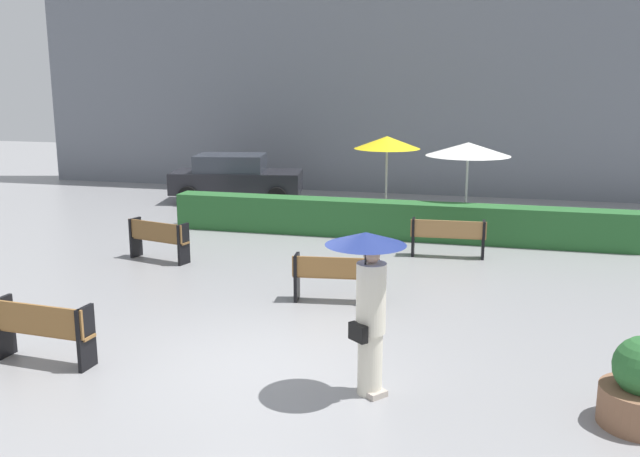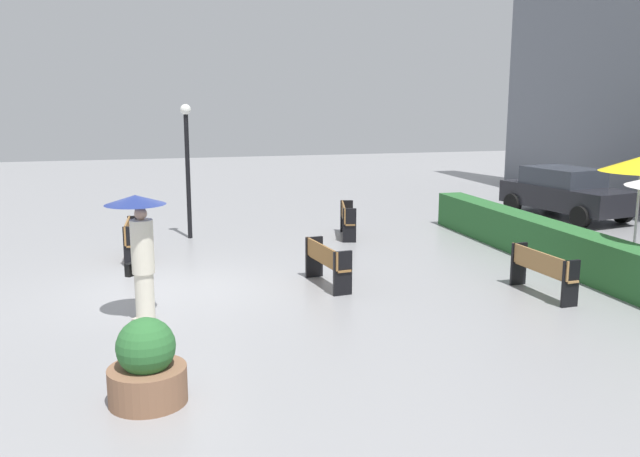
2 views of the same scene
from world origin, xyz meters
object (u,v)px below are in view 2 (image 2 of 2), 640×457
(pedestrian_with_umbrella, at_px, (140,239))
(parked_car, at_px, (565,192))
(bench_back_row, at_px, (542,269))
(bench_far_left, at_px, (347,218))
(bench_near_left, at_px, (132,237))
(lamp_post, at_px, (187,156))
(planter_pot, at_px, (147,367))
(bench_mid_center, at_px, (326,261))

(pedestrian_with_umbrella, xyz_separation_m, parked_car, (-6.87, 13.00, -0.60))
(bench_back_row, bearing_deg, bench_far_left, -162.74)
(bench_near_left, xyz_separation_m, parked_car, (-2.20, 13.17, 0.28))
(lamp_post, height_order, parked_car, lamp_post)
(bench_far_left, height_order, planter_pot, planter_pot)
(bench_back_row, relative_size, bench_mid_center, 1.06)
(planter_pot, distance_m, lamp_post, 10.27)
(bench_near_left, xyz_separation_m, bench_far_left, (-1.11, 5.62, 0.00))
(planter_pot, bearing_deg, pedestrian_with_umbrella, -179.87)
(parked_car, bearing_deg, bench_mid_center, -59.17)
(bench_mid_center, xyz_separation_m, parked_car, (-5.62, 9.41, 0.30))
(bench_near_left, height_order, lamp_post, lamp_post)
(planter_pot, bearing_deg, bench_far_left, 148.98)
(planter_pot, distance_m, parked_car, 16.48)
(pedestrian_with_umbrella, height_order, parked_car, pedestrian_with_umbrella)
(bench_mid_center, bearing_deg, bench_back_row, 65.53)
(parked_car, bearing_deg, lamp_post, -89.50)
(planter_pot, bearing_deg, bench_back_row, 110.75)
(bench_far_left, height_order, lamp_post, lamp_post)
(bench_back_row, bearing_deg, planter_pot, -69.25)
(bench_far_left, distance_m, bench_back_row, 6.54)
(bench_back_row, relative_size, lamp_post, 0.48)
(bench_near_left, distance_m, parked_car, 13.36)
(planter_pot, bearing_deg, parked_car, 127.97)
(bench_far_left, height_order, bench_back_row, bench_far_left)
(bench_back_row, bearing_deg, bench_near_left, -124.22)
(lamp_post, bearing_deg, bench_mid_center, 22.36)
(lamp_post, relative_size, parked_car, 0.80)
(planter_pot, xyz_separation_m, parked_car, (-10.14, 12.99, 0.35))
(bench_far_left, distance_m, pedestrian_with_umbrella, 7.99)
(pedestrian_with_umbrella, bearing_deg, bench_near_left, -177.86)
(bench_back_row, height_order, lamp_post, lamp_post)
(planter_pot, xyz_separation_m, lamp_post, (-10.04, 1.31, 1.75))
(bench_far_left, relative_size, bench_mid_center, 0.96)
(lamp_post, distance_m, parked_car, 11.76)
(bench_far_left, xyz_separation_m, planter_pot, (9.05, -5.44, -0.07))
(bench_back_row, bearing_deg, parked_car, 142.62)
(bench_near_left, height_order, bench_far_left, bench_near_left)
(bench_far_left, height_order, bench_mid_center, bench_far_left)
(bench_back_row, xyz_separation_m, lamp_post, (-7.24, -6.07, 1.69))
(pedestrian_with_umbrella, bearing_deg, parked_car, 117.86)
(bench_near_left, bearing_deg, planter_pot, 1.31)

